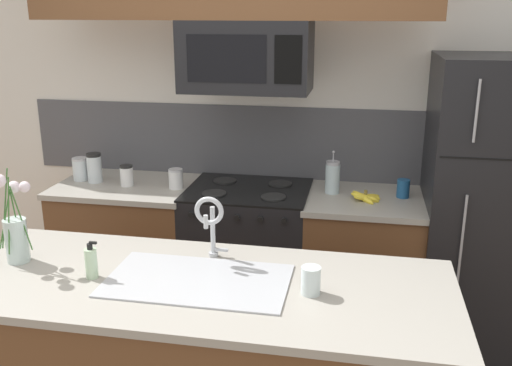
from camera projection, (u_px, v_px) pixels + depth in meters
name	position (u px, v px, depth m)	size (l,w,h in m)	color
rear_partition	(304.00, 120.00, 3.75)	(5.20, 0.10, 2.60)	silver
splash_band	(258.00, 142.00, 3.79)	(3.16, 0.01, 0.48)	#4C4C51
back_counter_left	(131.00, 248.00, 3.83)	(0.89, 0.65, 0.91)	brown
back_counter_right	(361.00, 266.00, 3.56)	(0.71, 0.65, 0.91)	brown
stove_range	(248.00, 257.00, 3.69)	(0.76, 0.64, 0.93)	black
microwave	(247.00, 56.00, 3.29)	(0.74, 0.40, 0.40)	black
refrigerator	(499.00, 209.00, 3.32)	(0.85, 0.74, 1.76)	black
storage_jar_tall	(80.00, 169.00, 3.76)	(0.10, 0.10, 0.15)	silver
storage_jar_medium	(94.00, 168.00, 3.71)	(0.09, 0.09, 0.19)	silver
storage_jar_short	(127.00, 175.00, 3.64)	(0.08, 0.08, 0.13)	silver
storage_jar_squat	(176.00, 179.00, 3.59)	(0.09, 0.09, 0.13)	silver
banana_bunch	(365.00, 197.00, 3.36)	(0.19, 0.15, 0.08)	yellow
french_press	(333.00, 177.00, 3.49)	(0.09, 0.09, 0.27)	silver
coffee_tin	(403.00, 188.00, 3.42)	(0.08, 0.08, 0.11)	#1E5184
kitchen_sink	(198.00, 296.00, 2.40)	(0.76, 0.43, 0.16)	#ADAFB5
sink_faucet	(210.00, 219.00, 2.52)	(0.14, 0.14, 0.31)	#B7BABF
dish_soap_bottle	(91.00, 263.00, 2.39)	(0.06, 0.05, 0.16)	beige
drinking_glass	(311.00, 280.00, 2.26)	(0.08, 0.08, 0.11)	silver
flower_vase	(14.00, 231.00, 2.52)	(0.20, 0.18, 0.46)	silver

